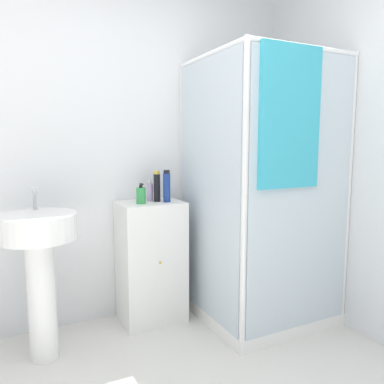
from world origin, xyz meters
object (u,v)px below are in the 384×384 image
Objects in this scene: soap_dispenser at (141,195)px; shampoo_bottle_tall_black at (157,187)px; shampoo_bottle_blue at (167,187)px; lotion_bottle_white at (150,192)px; sink at (40,257)px.

shampoo_bottle_tall_black is at bearing 16.16° from soap_dispenser.
shampoo_bottle_blue is 0.14m from lotion_bottle_white.
lotion_bottle_white is (-0.04, 0.05, -0.04)m from shampoo_bottle_tall_black.
sink is at bearing -171.71° from shampoo_bottle_blue.
soap_dispenser is 0.20m from shampoo_bottle_blue.
shampoo_bottle_tall_black is 0.08m from shampoo_bottle_blue.
lotion_bottle_white is at bearing 16.20° from sink.
shampoo_bottle_blue reaches higher than lotion_bottle_white.
sink is 4.48× the size of shampoo_bottle_blue.
shampoo_bottle_blue reaches higher than shampoo_bottle_tall_black.
shampoo_bottle_blue reaches higher than soap_dispenser.
soap_dispenser is 0.89× the size of lotion_bottle_white.
sink is at bearing -163.80° from lotion_bottle_white.
shampoo_bottle_tall_black is at bearing 135.45° from shampoo_bottle_blue.
shampoo_bottle_blue reaches higher than sink.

